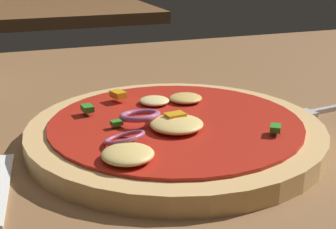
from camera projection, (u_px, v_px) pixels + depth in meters
dining_table at (161, 159)px, 0.45m from camera, size 1.22×0.94×0.03m
pizza at (175, 131)px, 0.45m from camera, size 0.28×0.28×0.03m
fork at (324, 110)px, 0.53m from camera, size 0.16×0.03×0.01m
background_table at (34, 10)px, 1.50m from camera, size 0.68×0.61×0.03m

